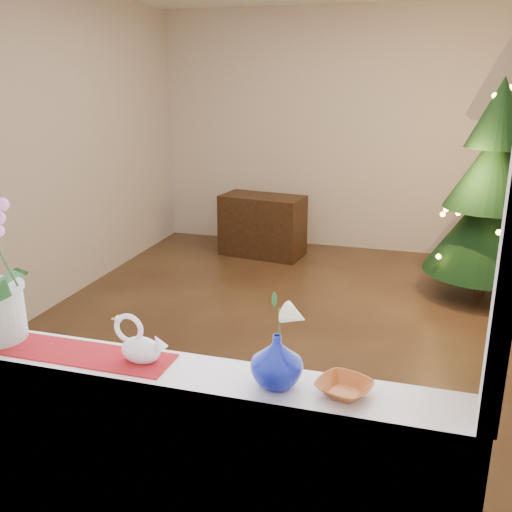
{
  "coord_description": "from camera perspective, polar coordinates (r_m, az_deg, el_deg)",
  "views": [
    {
      "loc": [
        0.83,
        -4.11,
        1.97
      ],
      "look_at": [
        0.03,
        -1.4,
        1.07
      ],
      "focal_mm": 40.0,
      "sensor_mm": 36.0,
      "label": 1
    }
  ],
  "objects": [
    {
      "name": "side_table",
      "position": [
        6.46,
        0.65,
        3.06
      ],
      "size": [
        0.97,
        0.59,
        0.69
      ],
      "primitive_type": "cube",
      "rotation": [
        0.0,
        0.0,
        -0.15
      ],
      "color": "black",
      "rests_on": "ground"
    },
    {
      "name": "paperweight",
      "position": [
        2.04,
        1.68,
        -12.31
      ],
      "size": [
        0.08,
        0.08,
        0.06
      ],
      "primitive_type": "sphere",
      "rotation": [
        0.0,
        0.0,
        0.39
      ],
      "color": "silver",
      "rests_on": "windowsill"
    },
    {
      "name": "ground",
      "position": [
        4.63,
        4.67,
        -7.58
      ],
      "size": [
        5.0,
        5.0,
        0.0
      ],
      "primitive_type": "plane",
      "color": "#321D14",
      "rests_on": "ground"
    },
    {
      "name": "window_frame",
      "position": [
        1.86,
        -10.32,
        9.03
      ],
      "size": [
        2.22,
        0.06,
        1.6
      ],
      "primitive_type": null,
      "color": "white",
      "rests_on": "windowsill"
    },
    {
      "name": "xmas_tree",
      "position": [
        5.53,
        22.48,
        6.03
      ],
      "size": [
        1.4,
        1.4,
        1.97
      ],
      "primitive_type": null,
      "rotation": [
        0.0,
        0.0,
        -0.38
      ],
      "color": "black",
      "rests_on": "ground"
    },
    {
      "name": "blue_vase",
      "position": [
        2.02,
        2.09,
        -10.04
      ],
      "size": [
        0.26,
        0.26,
        0.22
      ],
      "primitive_type": "imported",
      "rotation": [
        0.0,
        0.0,
        0.24
      ],
      "color": "navy",
      "rests_on": "windowsill"
    },
    {
      "name": "wall_back",
      "position": [
        6.69,
        9.54,
        12.08
      ],
      "size": [
        4.5,
        0.1,
        2.7
      ],
      "primitive_type": "cube",
      "color": "beige",
      "rests_on": "ground"
    },
    {
      "name": "runner",
      "position": [
        2.37,
        -16.56,
        -9.41
      ],
      "size": [
        0.7,
        0.2,
        0.01
      ],
      "primitive_type": "cube",
      "color": "maroon",
      "rests_on": "windowsill"
    },
    {
      "name": "window_apron",
      "position": [
        2.4,
        -8.45,
        -22.18
      ],
      "size": [
        2.2,
        0.08,
        0.88
      ],
      "primitive_type": "cube",
      "color": "white",
      "rests_on": "ground"
    },
    {
      "name": "swan",
      "position": [
        2.22,
        -11.52,
        -8.26
      ],
      "size": [
        0.23,
        0.14,
        0.18
      ],
      "primitive_type": null,
      "rotation": [
        0.0,
        0.0,
        0.2
      ],
      "color": "white",
      "rests_on": "windowsill"
    },
    {
      "name": "lily",
      "position": [
        1.94,
        2.15,
        -4.91
      ],
      "size": [
        0.12,
        0.07,
        0.17
      ],
      "primitive_type": null,
      "color": "white",
      "rests_on": "blue_vase"
    },
    {
      "name": "wall_left",
      "position": [
        5.18,
        -20.46,
        9.67
      ],
      "size": [
        0.1,
        5.0,
        2.7
      ],
      "primitive_type": "cube",
      "color": "beige",
      "rests_on": "ground"
    },
    {
      "name": "windowsill",
      "position": [
        2.21,
        -8.0,
        -11.54
      ],
      "size": [
        2.2,
        0.26,
        0.04
      ],
      "primitive_type": "cube",
      "color": "white",
      "rests_on": "window_apron"
    },
    {
      "name": "amber_dish",
      "position": [
        2.03,
        8.79,
        -12.99
      ],
      "size": [
        0.2,
        0.2,
        0.04
      ],
      "primitive_type": "imported",
      "rotation": [
        0.0,
        0.0,
        -0.37
      ],
      "color": "#994517",
      "rests_on": "windowsill"
    },
    {
      "name": "wall_front",
      "position": [
        1.92,
        -10.15,
        -1.5
      ],
      "size": [
        4.5,
        0.1,
        2.7
      ],
      "primitive_type": "cube",
      "color": "beige",
      "rests_on": "ground"
    }
  ]
}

